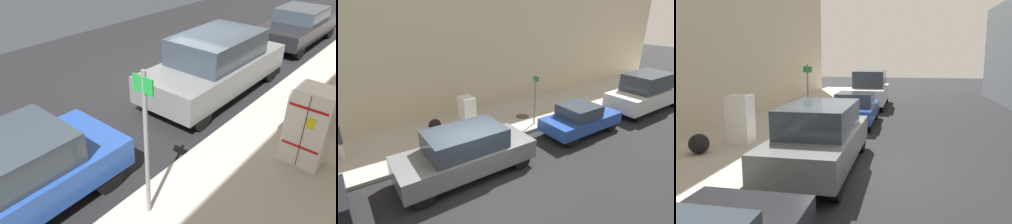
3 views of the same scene
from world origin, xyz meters
The scene contains 9 objects.
ground_plane centered at (0.00, 0.00, 0.00)m, with size 80.00×80.00×0.00m, color black.
sidewalk_slab centered at (-4.20, 0.00, 0.07)m, with size 3.99×44.00×0.15m, color #B2ADA0.
discarded_refrigerator centered at (-4.09, 1.50, 0.94)m, with size 0.77×0.62×1.58m.
manhole_cover centered at (-3.73, 4.54, 0.15)m, with size 0.70×0.70×0.02m, color #47443F.
street_sign_post centered at (-2.69, 4.48, 1.55)m, with size 0.36×0.07×2.50m.
trash_bag centered at (-4.66, 0.08, 0.44)m, with size 0.59×0.59×0.59m, color black.
parked_suv_gray centered at (-0.93, -0.13, 0.90)m, with size 1.89×4.83×1.74m.
parked_hatchback_blue centered at (-0.93, 5.79, 0.72)m, with size 1.73×3.89×1.43m.
parked_van_white centered at (-0.93, 11.31, 1.06)m, with size 1.97×5.06×2.14m.
Camera 3 is at (1.27, -8.20, 2.94)m, focal length 35.00 mm.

